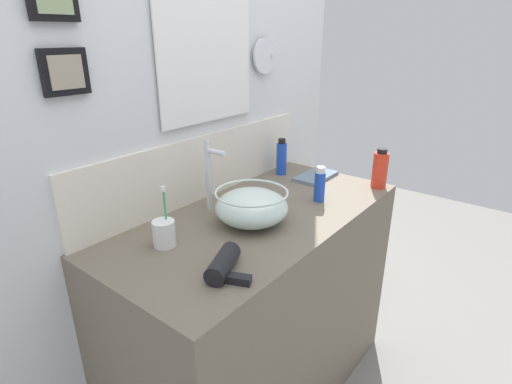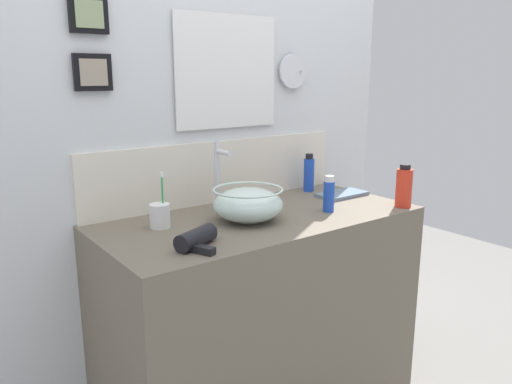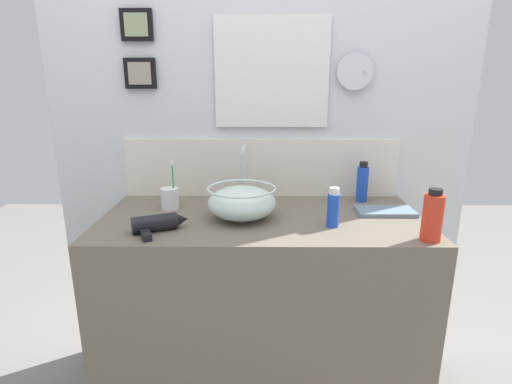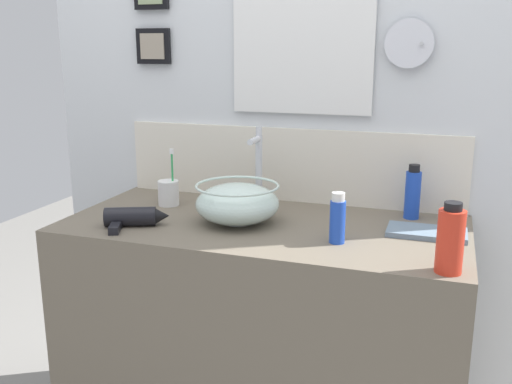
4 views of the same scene
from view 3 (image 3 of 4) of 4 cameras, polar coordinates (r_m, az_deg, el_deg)
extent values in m
cube|color=#6B6051|center=(1.78, 0.79, -17.31)|extent=(1.26, 0.60, 0.90)
cube|color=silver|center=(1.83, 0.83, 10.36)|extent=(1.89, 0.06, 2.50)
cube|color=silver|center=(1.83, 0.81, 3.47)|extent=(1.24, 0.02, 0.26)
cube|color=white|center=(1.79, 2.28, 16.69)|extent=(0.43, 0.01, 0.40)
cube|color=white|center=(1.78, 2.29, 16.70)|extent=(0.49, 0.01, 0.46)
cylinder|color=silver|center=(1.82, 13.97, 16.37)|extent=(0.15, 0.01, 0.15)
cylinder|color=silver|center=(1.84, 15.08, 16.28)|extent=(0.01, 0.06, 0.01)
cube|color=black|center=(1.87, -16.69, 21.90)|extent=(0.13, 0.02, 0.13)
cube|color=gray|center=(1.86, -16.78, 21.92)|extent=(0.10, 0.01, 0.09)
cube|color=black|center=(1.85, -16.21, 15.96)|extent=(0.13, 0.02, 0.13)
cube|color=gray|center=(1.84, -16.29, 15.96)|extent=(0.10, 0.01, 0.09)
ellipsoid|color=silver|center=(1.54, -2.03, -1.56)|extent=(0.27, 0.27, 0.13)
torus|color=silver|center=(1.52, -2.06, 0.55)|extent=(0.27, 0.27, 0.01)
torus|color=#B2B7BC|center=(1.56, -2.01, -3.62)|extent=(0.10, 0.10, 0.01)
cylinder|color=silver|center=(1.73, -1.76, 2.52)|extent=(0.02, 0.02, 0.25)
cylinder|color=silver|center=(1.66, -1.85, 6.02)|extent=(0.02, 0.09, 0.02)
cylinder|color=silver|center=(1.70, -1.80, 7.11)|extent=(0.02, 0.02, 0.03)
cylinder|color=black|center=(1.47, -14.30, -4.31)|extent=(0.17, 0.12, 0.06)
cone|color=black|center=(1.48, -10.54, -3.87)|extent=(0.06, 0.06, 0.05)
cube|color=black|center=(1.42, -15.50, -5.83)|extent=(0.06, 0.09, 0.02)
cylinder|color=white|center=(1.70, -12.19, -0.91)|extent=(0.07, 0.07, 0.09)
cylinder|color=green|center=(1.69, -11.73, 0.78)|extent=(0.01, 0.01, 0.18)
cube|color=white|center=(1.67, -11.92, 4.06)|extent=(0.01, 0.01, 0.02)
cylinder|color=red|center=(1.44, 23.89, -3.42)|extent=(0.07, 0.07, 0.16)
cylinder|color=black|center=(1.42, 24.29, 0.02)|extent=(0.04, 0.04, 0.02)
cylinder|color=blue|center=(1.48, 10.96, -2.61)|extent=(0.04, 0.04, 0.12)
cylinder|color=silver|center=(1.46, 11.11, 0.14)|extent=(0.04, 0.04, 0.02)
cylinder|color=blue|center=(1.82, 14.93, 1.06)|extent=(0.05, 0.05, 0.15)
cylinder|color=black|center=(1.80, 15.13, 3.82)|extent=(0.04, 0.04, 0.02)
cube|color=slate|center=(1.70, 17.94, -2.62)|extent=(0.23, 0.13, 0.02)
camera|label=1|loc=(1.27, -61.45, 13.53)|focal=28.00mm
camera|label=2|loc=(1.12, -89.95, 0.95)|focal=35.00mm
camera|label=4|loc=(0.57, 106.27, -2.37)|focal=40.00mm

